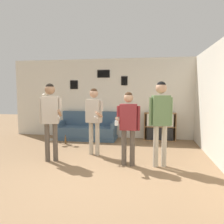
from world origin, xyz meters
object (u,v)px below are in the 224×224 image
Objects in this scene: floor_lamp at (48,102)px; drinking_cup at (162,111)px; person_spectator_near_bookshelf at (161,114)px; bookshelf at (160,127)px; bottle_on_floor at (65,140)px; person_player_foreground_center at (94,114)px; couch at (87,130)px; person_player_foreground_left at (50,113)px; person_watcher_holding_cup at (128,121)px.

floor_lamp reaches higher than drinking_cup.
person_spectator_near_bookshelf is 16.88× the size of drinking_cup.
bookshelf is at bearing -179.52° from drinking_cup.
bottle_on_floor is at bearing -27.87° from floor_lamp.
person_spectator_near_bookshelf is at bearing -29.80° from bottle_on_floor.
floor_lamp is at bearing 144.15° from person_player_foreground_center.
couch is 2.53m from person_player_foreground_left.
bottle_on_floor is at bearing -120.98° from couch.
floor_lamp is (-3.57, -0.60, 0.79)m from bookshelf.
person_player_foreground_left reaches higher than bottle_on_floor.
person_spectator_near_bookshelf is at bearing -20.67° from person_player_foreground_center.
floor_lamp is 1.03× the size of person_player_foreground_center.
couch is at bearing 111.12° from person_player_foreground_center.
person_player_foreground_left is at bearing 179.81° from person_watcher_holding_cup.
couch is 2.55m from drinking_cup.
bottle_on_floor is at bearing -161.51° from drinking_cup.
person_spectator_near_bookshelf is (-0.12, -2.55, 0.68)m from bookshelf.
bookshelf is 0.57× the size of person_player_foreground_left.
person_player_foreground_left is at bearing -179.05° from person_spectator_near_bookshelf.
bookshelf is 0.56× the size of person_spectator_near_bookshelf.
person_spectator_near_bookshelf is 3.32m from bottle_on_floor.
person_player_foreground_left is at bearing -62.94° from floor_lamp.
floor_lamp reaches higher than couch.
person_watcher_holding_cup is (2.78, -1.99, -0.27)m from floor_lamp.
person_spectator_near_bookshelf is 2.56m from drinking_cup.
person_player_foreground_center is 6.29× the size of bottle_on_floor.
person_player_foreground_center reaches higher than person_watcher_holding_cup.
person_player_foreground_center reaches higher than drinking_cup.
person_player_foreground_center is at bearing -68.88° from couch.
couch is at bearing -175.48° from drinking_cup.
floor_lamp reaches higher than person_player_foreground_center.
bookshelf reaches higher than bottle_on_floor.
bottle_on_floor is (-0.30, 1.61, -1.00)m from person_player_foreground_left.
person_player_foreground_left is at bearing -142.93° from person_player_foreground_center.
person_player_foreground_center is 1.77m from bottle_on_floor.
bottle_on_floor is (-2.07, 1.62, -0.86)m from person_watcher_holding_cup.
floor_lamp is 2.31m from person_player_foreground_center.
person_player_foreground_left is at bearing -79.41° from bottle_on_floor.
person_spectator_near_bookshelf is (2.27, -2.35, 0.83)m from couch.
couch is 1.13× the size of floor_lamp.
couch is 1.57m from floor_lamp.
person_spectator_near_bookshelf is (2.44, 0.04, 0.02)m from person_player_foreground_left.
person_player_foreground_center is at bearing 144.80° from person_watcher_holding_cup.
person_spectator_near_bookshelf is (3.45, -1.95, -0.11)m from floor_lamp.
person_watcher_holding_cup is (-0.79, -2.60, 0.52)m from bookshelf.
person_watcher_holding_cup is 0.88× the size of person_spectator_near_bookshelf.
drinking_cup is at bearing 44.56° from person_player_foreground_left.
bottle_on_floor is (0.71, -0.38, -1.14)m from floor_lamp.
person_watcher_holding_cup is (1.59, -2.40, 0.67)m from couch.
person_spectator_near_bookshelf is at bearing 3.94° from person_watcher_holding_cup.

